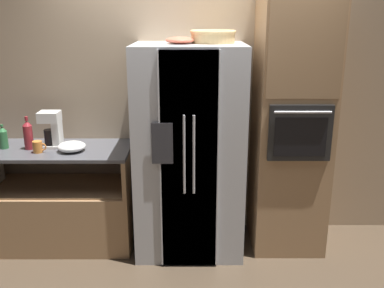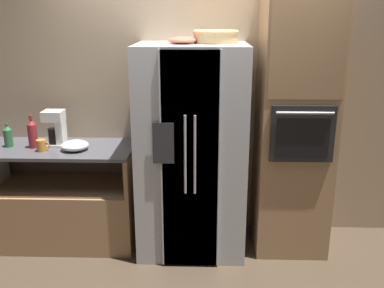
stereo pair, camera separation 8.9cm
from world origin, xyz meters
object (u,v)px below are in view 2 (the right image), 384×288
(bottle_tall, at_px, (32,133))
(coffee_maker, at_px, (56,127))
(wall_oven, at_px, (294,125))
(bottle_wide, at_px, (8,136))
(mixing_bowl, at_px, (75,145))
(wicker_basket, at_px, (216,36))
(mug, at_px, (42,145))
(fruit_bowl, at_px, (182,40))
(refrigerator, at_px, (192,151))

(bottle_tall, distance_m, coffee_maker, 0.22)
(wall_oven, height_order, bottle_wide, wall_oven)
(bottle_tall, relative_size, mixing_bowl, 1.22)
(mixing_bowl, bearing_deg, bottle_tall, 170.81)
(wicker_basket, xyz_separation_m, mug, (-1.51, -0.14, -0.92))
(wall_oven, xyz_separation_m, fruit_bowl, (-0.97, -0.06, 0.73))
(fruit_bowl, bearing_deg, refrigerator, 1.16)
(coffee_maker, bearing_deg, fruit_bowl, -5.36)
(wicker_basket, relative_size, bottle_tall, 1.29)
(fruit_bowl, relative_size, mug, 1.98)
(refrigerator, distance_m, coffee_maker, 1.24)
(refrigerator, bearing_deg, wall_oven, 3.98)
(bottle_wide, distance_m, mug, 0.37)
(bottle_tall, bearing_deg, mug, -42.09)
(mug, height_order, coffee_maker, coffee_maker)
(mug, height_order, mixing_bowl, mug)
(wicker_basket, xyz_separation_m, coffee_maker, (-1.42, 0.02, -0.80))
(bottle_tall, bearing_deg, mixing_bowl, -9.19)
(wicker_basket, distance_m, fruit_bowl, 0.29)
(wall_oven, relative_size, bottle_wide, 10.49)
(bottle_wide, xyz_separation_m, coffee_maker, (0.43, 0.04, 0.08))
(refrigerator, relative_size, wicker_basket, 4.82)
(refrigerator, distance_m, wicker_basket, 1.00)
(refrigerator, distance_m, mixing_bowl, 1.03)
(refrigerator, bearing_deg, bottle_wide, 177.75)
(bottle_tall, relative_size, bottle_wide, 1.35)
(wall_oven, height_order, mixing_bowl, wall_oven)
(wicker_basket, distance_m, mixing_bowl, 1.55)
(wicker_basket, bearing_deg, refrigerator, -157.52)
(wall_oven, distance_m, bottle_wide, 2.55)
(mixing_bowl, bearing_deg, fruit_bowl, 0.94)
(refrigerator, bearing_deg, coffee_maker, 175.04)
(fruit_bowl, distance_m, bottle_tall, 1.58)
(refrigerator, distance_m, fruit_bowl, 0.96)
(mug, bearing_deg, bottle_wide, 160.70)
(mixing_bowl, xyz_separation_m, coffee_maker, (-0.19, 0.12, 0.14))
(refrigerator, height_order, mixing_bowl, refrigerator)
(coffee_maker, bearing_deg, mixing_bowl, -32.69)
(bottle_wide, relative_size, coffee_maker, 0.67)
(fruit_bowl, height_order, coffee_maker, fruit_bowl)
(mixing_bowl, bearing_deg, bottle_wide, 172.51)
(wall_oven, height_order, fruit_bowl, wall_oven)
(mug, bearing_deg, wall_oven, 3.07)
(wall_oven, distance_m, wicker_basket, 1.03)
(refrigerator, relative_size, wall_oven, 0.81)
(refrigerator, height_order, mug, refrigerator)
(bottle_wide, relative_size, mixing_bowl, 0.90)
(refrigerator, distance_m, mug, 1.31)
(wall_oven, distance_m, mixing_bowl, 1.94)
(bottle_tall, height_order, coffee_maker, coffee_maker)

